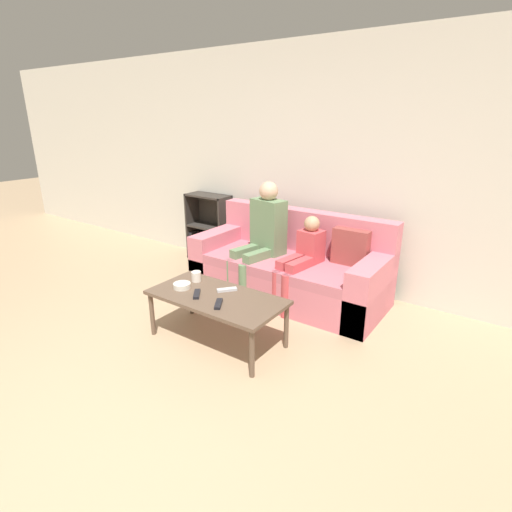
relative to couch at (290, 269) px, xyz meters
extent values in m
plane|color=tan|center=(0.04, -2.35, -0.30)|extent=(22.00, 22.00, 0.00)
cube|color=beige|center=(0.04, 0.56, 1.00)|extent=(12.00, 0.06, 2.60)
cube|color=#D1707F|center=(-0.01, -0.04, -0.13)|extent=(2.04, 0.86, 0.34)
cube|color=#C06775|center=(-0.01, -0.13, 0.09)|extent=(1.60, 0.68, 0.10)
cube|color=#D1707F|center=(-0.01, 0.30, 0.37)|extent=(2.04, 0.18, 0.45)
cube|color=#D1707F|center=(-0.92, -0.04, 0.00)|extent=(0.22, 0.86, 0.60)
cube|color=#D1707F|center=(0.90, -0.04, 0.00)|extent=(0.22, 0.86, 0.60)
cube|color=#93423D|center=(0.59, 0.15, 0.32)|extent=(0.36, 0.12, 0.36)
cube|color=#332D28|center=(-1.75, 0.38, 0.14)|extent=(0.02, 0.28, 0.88)
cube|color=#332D28|center=(-1.18, 0.38, 0.14)|extent=(0.02, 0.28, 0.88)
cube|color=#332D28|center=(-1.47, 0.51, 0.14)|extent=(0.59, 0.02, 0.88)
cube|color=#332D28|center=(-1.47, 0.38, -0.28)|extent=(0.59, 0.28, 0.02)
cube|color=#332D28|center=(-1.47, 0.38, 0.16)|extent=(0.55, 0.28, 0.02)
cube|color=#332D28|center=(-1.47, 0.38, 0.57)|extent=(0.59, 0.28, 0.02)
cube|color=#232328|center=(-1.72, 0.37, -0.11)|extent=(0.05, 0.19, 0.33)
cube|color=gold|center=(-1.67, 0.37, -0.12)|extent=(0.04, 0.21, 0.30)
cube|color=#6699A8|center=(-1.62, 0.37, -0.14)|extent=(0.06, 0.23, 0.27)
cube|color=#B77542|center=(-1.55, 0.37, -0.10)|extent=(0.05, 0.23, 0.35)
cube|color=#2D7A4C|center=(-1.49, 0.37, -0.14)|extent=(0.07, 0.20, 0.25)
cube|color=red|center=(-1.42, 0.37, -0.15)|extent=(0.05, 0.18, 0.24)
cube|color=#33519E|center=(-1.36, 0.37, -0.15)|extent=(0.04, 0.21, 0.24)
cube|color=gold|center=(-1.31, 0.37, -0.12)|extent=(0.05, 0.18, 0.30)
cylinder|color=brown|center=(-0.57, -1.41, -0.10)|extent=(0.04, 0.04, 0.40)
cylinder|color=brown|center=(0.50, -1.41, -0.10)|extent=(0.04, 0.04, 0.40)
cylinder|color=brown|center=(-0.57, -0.92, -0.10)|extent=(0.04, 0.04, 0.40)
cylinder|color=brown|center=(0.50, -0.92, -0.10)|extent=(0.04, 0.04, 0.40)
cube|color=brown|center=(-0.04, -1.16, 0.11)|extent=(1.16, 0.57, 0.03)
cylinder|color=#66845B|center=(-0.47, -0.43, -0.08)|extent=(0.11, 0.11, 0.44)
cylinder|color=#66845B|center=(-0.27, -0.47, -0.08)|extent=(0.11, 0.11, 0.44)
cube|color=#66845B|center=(-0.42, -0.21, 0.19)|extent=(0.17, 0.39, 0.09)
cube|color=#66845B|center=(-0.23, -0.25, 0.19)|extent=(0.17, 0.39, 0.09)
cube|color=#66845B|center=(-0.28, -0.01, 0.43)|extent=(0.40, 0.27, 0.58)
sphere|color=#D1A889|center=(-0.28, -0.01, 0.81)|extent=(0.20, 0.20, 0.20)
cylinder|color=#C6474C|center=(0.10, -0.44, -0.08)|extent=(0.10, 0.10, 0.44)
cylinder|color=#C6474C|center=(0.22, -0.46, -0.08)|extent=(0.10, 0.10, 0.44)
cube|color=#C6474C|center=(0.13, -0.21, 0.19)|extent=(0.15, 0.39, 0.09)
cube|color=#C6474C|center=(0.25, -0.23, 0.19)|extent=(0.15, 0.39, 0.09)
cube|color=#C6474C|center=(0.23, 0.00, 0.30)|extent=(0.25, 0.23, 0.32)
sphere|color=tan|center=(0.23, 0.00, 0.54)|extent=(0.16, 0.16, 0.16)
cylinder|color=silver|center=(-0.39, -1.02, 0.17)|extent=(0.09, 0.09, 0.09)
cube|color=black|center=(0.09, -1.29, 0.14)|extent=(0.13, 0.17, 0.02)
cube|color=black|center=(-0.17, -1.25, 0.14)|extent=(0.14, 0.16, 0.02)
cube|color=#B7B7BC|center=(-0.02, -1.03, 0.14)|extent=(0.15, 0.16, 0.02)
cylinder|color=beige|center=(-0.38, -1.21, 0.15)|extent=(0.15, 0.15, 0.05)
camera|label=1|loc=(1.96, -3.45, 1.54)|focal=28.00mm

